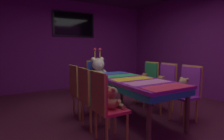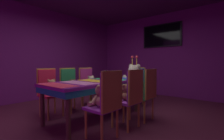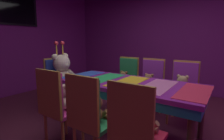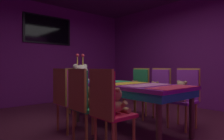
{
  "view_description": "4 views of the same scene",
  "coord_description": "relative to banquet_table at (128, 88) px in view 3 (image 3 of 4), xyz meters",
  "views": [
    {
      "loc": [
        -1.96,
        -2.65,
        1.28
      ],
      "look_at": [
        -0.08,
        0.57,
        0.85
      ],
      "focal_mm": 29.45,
      "sensor_mm": 36.0,
      "label": 1
    },
    {
      "loc": [
        2.33,
        -2.22,
        1.07
      ],
      "look_at": [
        0.01,
        0.49,
        0.94
      ],
      "focal_mm": 25.98,
      "sensor_mm": 36.0,
      "label": 2
    },
    {
      "loc": [
        -2.08,
        -1.15,
        1.31
      ],
      "look_at": [
        -0.07,
        0.23,
        0.89
      ],
      "focal_mm": 28.03,
      "sensor_mm": 36.0,
      "label": 3
    },
    {
      "loc": [
        -2.28,
        -2.27,
        1.0
      ],
      "look_at": [
        0.13,
        0.51,
        0.95
      ],
      "focal_mm": 31.86,
      "sensor_mm": 36.0,
      "label": 4
    }
  ],
  "objects": [
    {
      "name": "teddy_right_1",
      "position": [
        0.72,
        -0.0,
        -0.07
      ],
      "size": [
        0.23,
        0.3,
        0.28
      ],
      "rotation": [
        0.0,
        0.0,
        3.14
      ],
      "color": "olive",
      "rests_on": "chair_right_1"
    },
    {
      "name": "chair_right_1",
      "position": [
        0.86,
        -0.0,
        -0.06
      ],
      "size": [
        0.42,
        0.41,
        0.98
      ],
      "rotation": [
        0.0,
        0.0,
        3.14
      ],
      "color": "purple",
      "rests_on": "ground_plane"
    },
    {
      "name": "ground_plane",
      "position": [
        0.0,
        0.0,
        -0.65
      ],
      "size": [
        7.9,
        7.9,
        0.0
      ],
      "primitive_type": "plane",
      "color": "#591E33"
    },
    {
      "name": "chair_right_2",
      "position": [
        0.87,
        0.51,
        -0.06
      ],
      "size": [
        0.42,
        0.41,
        0.98
      ],
      "rotation": [
        0.0,
        0.0,
        3.14
      ],
      "color": "#268C4C",
      "rests_on": "ground_plane"
    },
    {
      "name": "chair_left_2",
      "position": [
        -0.84,
        0.52,
        -0.06
      ],
      "size": [
        0.42,
        0.41,
        0.98
      ],
      "color": "#CC338C",
      "rests_on": "ground_plane"
    },
    {
      "name": "wall_back",
      "position": [
        0.0,
        3.2,
        0.75
      ],
      "size": [
        5.2,
        0.12,
        2.8
      ],
      "primitive_type": "cube",
      "color": "#721E72",
      "rests_on": "ground_plane"
    },
    {
      "name": "king_teddy_bear",
      "position": [
        0.0,
        1.38,
        0.07
      ],
      "size": [
        0.65,
        0.51,
        0.84
      ],
      "rotation": [
        0.0,
        0.0,
        -1.57
      ],
      "color": "beige",
      "rests_on": "throne_chair"
    },
    {
      "name": "chair_left_0",
      "position": [
        -0.86,
        -0.53,
        -0.06
      ],
      "size": [
        0.42,
        0.41,
        0.98
      ],
      "color": "red",
      "rests_on": "ground_plane"
    },
    {
      "name": "wall_right",
      "position": [
        2.6,
        0.0,
        0.75
      ],
      "size": [
        0.12,
        6.4,
        2.8
      ],
      "primitive_type": "cube",
      "color": "#721E72",
      "rests_on": "ground_plane"
    },
    {
      "name": "banquet_table",
      "position": [
        0.0,
        0.0,
        0.0
      ],
      "size": [
        0.9,
        2.02,
        0.75
      ],
      "color": "purple",
      "rests_on": "ground_plane"
    },
    {
      "name": "chair_left_1",
      "position": [
        -0.86,
        -0.01,
        -0.06
      ],
      "size": [
        0.42,
        0.41,
        0.98
      ],
      "color": "#268C4C",
      "rests_on": "ground_plane"
    },
    {
      "name": "wall_tv",
      "position": [
        0.0,
        3.11,
        1.4
      ],
      "size": [
        1.34,
        0.06,
        0.78
      ],
      "color": "black"
    },
    {
      "name": "teddy_left_2",
      "position": [
        -0.69,
        0.52,
        -0.05
      ],
      "size": [
        0.27,
        0.35,
        0.33
      ],
      "color": "beige",
      "rests_on": "chair_left_2"
    },
    {
      "name": "teddy_right_2",
      "position": [
        0.72,
        0.51,
        -0.08
      ],
      "size": [
        0.23,
        0.29,
        0.28
      ],
      "rotation": [
        0.0,
        0.0,
        3.14
      ],
      "color": "brown",
      "rests_on": "chair_right_2"
    },
    {
      "name": "throne_chair",
      "position": [
        0.0,
        1.54,
        -0.06
      ],
      "size": [
        0.41,
        0.42,
        0.98
      ],
      "rotation": [
        0.0,
        0.0,
        -1.57
      ],
      "color": "#2D47B2",
      "rests_on": "ground_plane"
    },
    {
      "name": "chair_right_0",
      "position": [
        0.84,
        -0.56,
        -0.06
      ],
      "size": [
        0.42,
        0.41,
        0.98
      ],
      "rotation": [
        0.0,
        0.0,
        3.14
      ],
      "color": "purple",
      "rests_on": "ground_plane"
    },
    {
      "name": "teddy_left_1",
      "position": [
        -0.72,
        -0.01,
        -0.08
      ],
      "size": [
        0.22,
        0.29,
        0.27
      ],
      "color": "brown",
      "rests_on": "chair_left_1"
    },
    {
      "name": "teddy_left_0",
      "position": [
        -0.72,
        -0.53,
        -0.06
      ],
      "size": [
        0.25,
        0.33,
        0.31
      ],
      "color": "#9E7247",
      "rests_on": "chair_left_0"
    },
    {
      "name": "teddy_right_0",
      "position": [
        0.69,
        -0.56,
        -0.06
      ],
      "size": [
        0.27,
        0.34,
        0.32
      ],
      "rotation": [
        0.0,
        0.0,
        3.14
      ],
      "color": "tan",
      "rests_on": "chair_right_0"
    }
  ]
}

